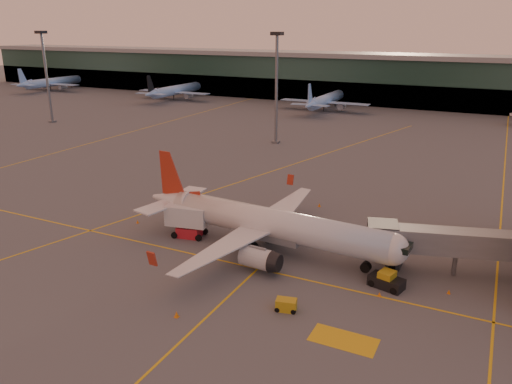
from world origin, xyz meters
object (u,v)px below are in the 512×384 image
at_px(catering_truck, 188,219).
at_px(gpu_cart, 286,305).
at_px(pushback_tug, 386,281).
at_px(main_airplane, 267,224).

relative_size(catering_truck, gpu_cart, 2.57).
relative_size(gpu_cart, pushback_tug, 0.57).
bearing_deg(gpu_cart, pushback_tug, 36.14).
relative_size(catering_truck, pushback_tug, 1.46).
height_order(catering_truck, pushback_tug, catering_truck).
distance_m(gpu_cart, pushback_tug, 11.98).
bearing_deg(main_airplane, catering_truck, -172.06).
bearing_deg(pushback_tug, gpu_cart, -116.49).
bearing_deg(main_airplane, gpu_cart, -53.27).
xyz_separation_m(catering_truck, gpu_cart, (18.99, -11.16, -1.85)).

